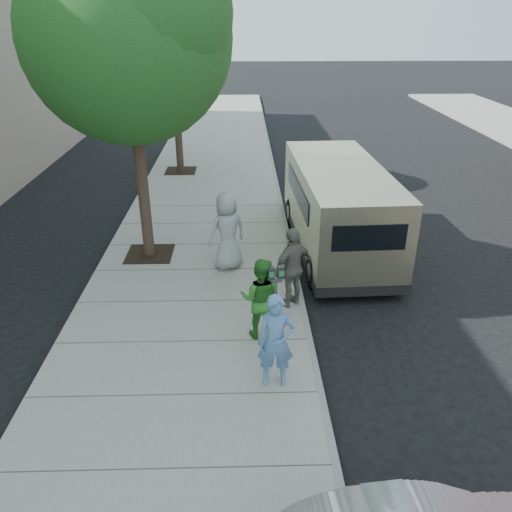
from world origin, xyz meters
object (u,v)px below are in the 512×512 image
person_gray_shirt (227,231)px  van (337,206)px  parking_meter (276,287)px  tree_near (128,29)px  person_officer (276,342)px  person_green_shirt (261,298)px  person_striped_polo (293,268)px  tree_far (173,42)px

person_gray_shirt → van: bearing=175.9°
van → parking_meter: bearing=-116.3°
tree_near → person_officer: (2.94, -5.13, -4.55)m
person_green_shirt → parking_meter: bearing=177.6°
person_officer → person_gray_shirt: person_gray_shirt is taller
parking_meter → person_gray_shirt: bearing=96.4°
tree_near → person_striped_polo: (3.45, -2.60, -4.50)m
parking_meter → person_green_shirt: size_ratio=0.93×
parking_meter → person_striped_polo: 1.29m
person_green_shirt → person_officer: bearing=110.1°
tree_near → van: 6.58m
person_officer → tree_far: bearing=105.0°
person_striped_polo → person_gray_shirt: bearing=-89.3°
tree_near → tree_far: tree_near is taller
tree_far → person_officer: (2.94, -12.73, -3.89)m
parking_meter → tree_far: bearing=93.2°
person_striped_polo → parking_meter: bearing=32.4°
tree_far → person_green_shirt: size_ratio=3.91×
person_green_shirt → tree_far: bearing=-64.4°
van → person_gray_shirt: bearing=-157.7°
parking_meter → van: van is taller
tree_near → tree_far: bearing=90.0°
parking_meter → person_green_shirt: (-0.28, 0.07, -0.28)m
person_striped_polo → tree_near: bearing=-74.3°
tree_far → person_officer: bearing=-77.0°
parking_meter → person_striped_polo: size_ratio=0.86×
parking_meter → person_officer: (-0.08, -1.34, -0.27)m
tree_near → van: (4.93, 0.54, -4.31)m
person_gray_shirt → person_striped_polo: person_gray_shirt is taller
tree_near → person_gray_shirt: bearing=-21.2°
parking_meter → person_gray_shirt: size_ratio=0.79×
person_gray_shirt → person_striped_polo: size_ratio=1.09×
tree_far → person_gray_shirt: (2.04, -8.39, -3.76)m
tree_far → person_officer: tree_far is taller
van → person_striped_polo: (-1.48, -3.13, -0.19)m
tree_far → parking_meter: size_ratio=4.22×
person_officer → person_green_shirt: size_ratio=1.02×
van → person_officer: size_ratio=3.75×
tree_far → person_striped_polo: tree_far is taller
person_officer → person_green_shirt: (-0.20, 1.41, -0.02)m
van → person_green_shirt: (-2.20, -4.26, -0.25)m
van → person_green_shirt: size_ratio=3.83×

